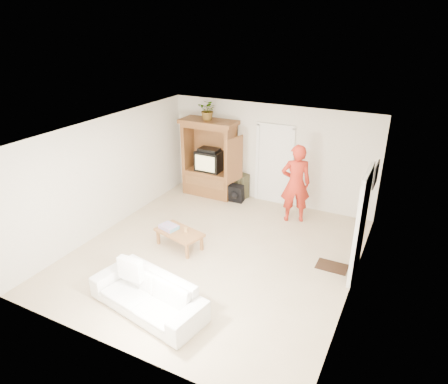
% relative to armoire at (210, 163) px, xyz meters
% --- Properties ---
extents(floor, '(6.00, 6.00, 0.00)m').
position_rel_armoire_xyz_m(floor, '(1.58, -2.66, -0.91)').
color(floor, tan).
rests_on(floor, ground).
extents(ceiling, '(6.00, 6.00, 0.00)m').
position_rel_armoire_xyz_m(ceiling, '(1.58, -2.66, 1.69)').
color(ceiling, white).
rests_on(ceiling, floor).
extents(wall_back, '(5.50, 0.00, 5.50)m').
position_rel_armoire_xyz_m(wall_back, '(1.58, 0.34, 0.39)').
color(wall_back, silver).
rests_on(wall_back, floor).
extents(wall_front, '(5.50, 0.00, 5.50)m').
position_rel_armoire_xyz_m(wall_front, '(1.58, -5.66, 0.39)').
color(wall_front, silver).
rests_on(wall_front, floor).
extents(wall_left, '(0.00, 6.00, 6.00)m').
position_rel_armoire_xyz_m(wall_left, '(-1.17, -2.66, 0.39)').
color(wall_left, silver).
rests_on(wall_left, floor).
extents(wall_right, '(0.00, 6.00, 6.00)m').
position_rel_armoire_xyz_m(wall_right, '(4.33, -2.66, 0.39)').
color(wall_right, silver).
rests_on(wall_right, floor).
extents(armoire, '(1.82, 1.14, 2.10)m').
position_rel_armoire_xyz_m(armoire, '(0.00, 0.00, 0.00)').
color(armoire, brown).
rests_on(armoire, floor).
extents(door_back, '(0.85, 0.05, 2.04)m').
position_rel_armoire_xyz_m(door_back, '(1.73, 0.31, 0.11)').
color(door_back, white).
rests_on(door_back, floor).
extents(doorway_right, '(0.05, 0.90, 2.04)m').
position_rel_armoire_xyz_m(doorway_right, '(4.30, -2.06, 0.11)').
color(doorway_right, black).
rests_on(doorway_right, floor).
extents(framed_picture, '(0.03, 0.60, 0.48)m').
position_rel_armoire_xyz_m(framed_picture, '(4.31, -0.76, 0.69)').
color(framed_picture, black).
rests_on(framed_picture, wall_right).
extents(doormat, '(0.60, 0.40, 0.02)m').
position_rel_armoire_xyz_m(doormat, '(3.88, -2.06, -0.90)').
color(doormat, '#382316').
rests_on(doormat, floor).
extents(plant, '(0.49, 0.43, 0.53)m').
position_rel_armoire_xyz_m(plant, '(-0.02, -0.03, 1.46)').
color(plant, '#4C7238').
rests_on(plant, armoire).
extents(man, '(0.83, 0.71, 1.92)m').
position_rel_armoire_xyz_m(man, '(2.55, -0.47, 0.05)').
color(man, '#B52718').
rests_on(man, floor).
extents(sofa, '(2.20, 1.18, 0.61)m').
position_rel_armoire_xyz_m(sofa, '(1.39, -4.73, -0.60)').
color(sofa, white).
rests_on(sofa, floor).
extents(coffee_table, '(1.13, 0.79, 0.38)m').
position_rel_armoire_xyz_m(coffee_table, '(0.77, -2.79, -0.58)').
color(coffee_table, '#9B6335').
rests_on(coffee_table, floor).
extents(towel, '(0.44, 0.36, 0.08)m').
position_rel_armoire_xyz_m(towel, '(0.51, -2.79, -0.49)').
color(towel, '#FA5392').
rests_on(towel, coffee_table).
extents(candle, '(0.08, 0.08, 0.10)m').
position_rel_armoire_xyz_m(candle, '(0.91, -2.74, -0.48)').
color(candle, tan).
rests_on(candle, coffee_table).
extents(backpack_black, '(0.38, 0.23, 0.47)m').
position_rel_armoire_xyz_m(backpack_black, '(0.87, -0.15, -0.68)').
color(backpack_black, black).
rests_on(backpack_black, floor).
extents(backpack_olive, '(0.42, 0.35, 0.68)m').
position_rel_armoire_xyz_m(backpack_olive, '(0.86, 0.19, -0.57)').
color(backpack_olive, '#47442B').
rests_on(backpack_olive, floor).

